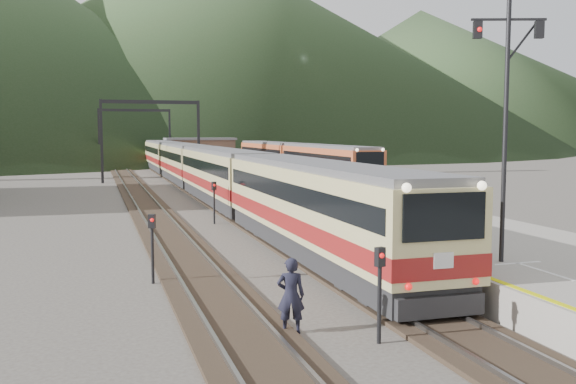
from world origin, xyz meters
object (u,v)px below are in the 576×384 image
object	(u,v)px
main_train	(199,168)
signal_mast	(506,105)
second_train	(295,161)
worker	(291,295)

from	to	relation	value
main_train	signal_mast	world-z (taller)	signal_mast
second_train	worker	world-z (taller)	second_train
main_train	worker	xyz separation A→B (m)	(-3.76, -37.61, -1.00)
signal_mast	worker	world-z (taller)	signal_mast
second_train	worker	size ratio (longest dim) A/B	19.90
second_train	signal_mast	bearing A→B (deg)	-99.82
main_train	second_train	world-z (taller)	main_train
main_train	second_train	size ratio (longest dim) A/B	2.05
second_train	worker	bearing A→B (deg)	-107.61
worker	second_train	bearing A→B (deg)	-91.27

